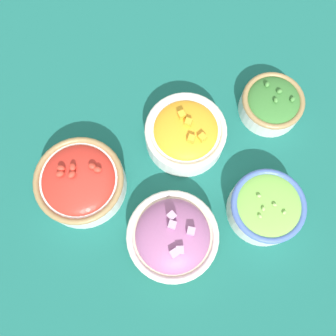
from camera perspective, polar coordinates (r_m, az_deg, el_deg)
ground_plane at (r=0.75m, az=-0.00°, el=-0.64°), size 3.00×3.00×0.00m
bowl_cherry_tomatoes at (r=0.73m, az=-13.22°, el=-2.05°), size 0.17×0.17×0.08m
bowl_lettuce at (r=0.72m, az=14.74°, el=-5.78°), size 0.14×0.14×0.07m
bowl_broccoli at (r=0.80m, az=15.56°, el=9.53°), size 0.13×0.13×0.07m
bowl_red_onion at (r=0.69m, az=0.56°, el=-10.38°), size 0.17×0.17×0.08m
bowl_squash at (r=0.74m, az=2.67°, el=5.32°), size 0.16×0.16×0.08m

